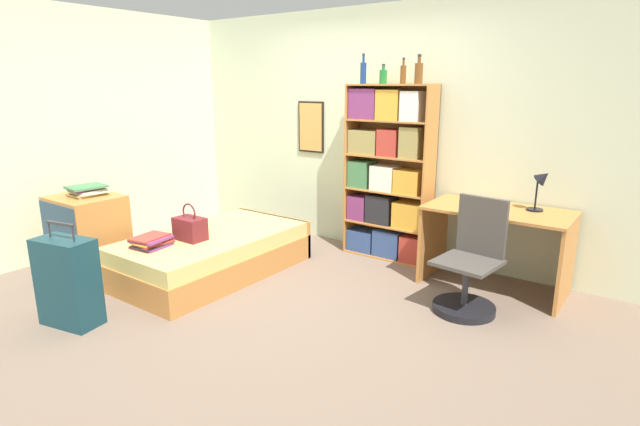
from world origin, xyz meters
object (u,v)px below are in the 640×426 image
book_stack_on_bed (152,241)px  bottle_green (363,72)px  bed (214,253)px  bottle_brown (383,76)px  magazine_pile_on_dresser (87,190)px  bottle_blue (419,73)px  dresser (88,234)px  suitcase (68,282)px  desk_lamp (542,183)px  bottle_clear (403,74)px  desk (496,233)px  handbag (190,228)px  bookcase (387,176)px  desk_chair (469,277)px

book_stack_on_bed → bottle_green: bottle_green is taller
bed → bottle_brown: size_ratio=9.50×
magazine_pile_on_dresser → bottle_blue: bottle_blue is taller
bed → bottle_green: bearing=58.8°
bed → book_stack_on_bed: size_ratio=5.21×
dresser → bottle_brown: size_ratio=3.98×
bed → bottle_blue: size_ratio=6.80×
suitcase → bottle_green: bearing=71.9°
desk_lamp → suitcase: bearing=-134.7°
bottle_clear → desk: bottle_clear is taller
handbag → desk_lamp: 3.14m
dresser → desk_lamp: 4.23m
desk_lamp → bottle_blue: bearing=178.7°
bed → bookcase: 1.93m
dresser → desk_chair: (3.32, 1.35, -0.09)m
bookcase → book_stack_on_bed: bearing=-121.9°
bed → desk: bearing=27.7°
bottle_clear → handbag: bearing=-127.4°
handbag → desk: (2.36, 1.48, 0.01)m
handbag → desk_lamp: bearing=31.1°
handbag → desk: 2.79m
desk → desk_chair: size_ratio=1.33×
handbag → desk_chair: bearing=21.1°
bottle_clear → desk_chair: (1.06, -0.77, -1.61)m
handbag → dresser: dresser is taller
book_stack_on_bed → desk_chair: 2.75m
dresser → magazine_pile_on_dresser: 0.43m
magazine_pile_on_dresser → bottle_blue: bearing=39.7°
desk_lamp → desk_chair: (-0.32, -0.70, -0.70)m
bottle_green → dresser: bearing=-131.4°
bookcase → desk_lamp: bearing=-2.3°
magazine_pile_on_dresser → desk: (3.35, 1.89, -0.30)m
bottle_clear → book_stack_on_bed: bearing=-124.6°
book_stack_on_bed → bookcase: size_ratio=0.19×
desk → bottle_blue: bearing=170.5°
bottle_brown → magazine_pile_on_dresser: bearing=-134.2°
bottle_brown → desk: 1.90m
handbag → magazine_pile_on_dresser: size_ratio=0.99×
bookcase → desk_chair: (1.19, -0.77, -0.59)m
bottle_brown → suitcase: bearing=-111.3°
bottle_clear → desk_lamp: bearing=-2.8°
book_stack_on_bed → bookcase: (1.25, 2.01, 0.42)m
book_stack_on_bed → desk_chair: (2.45, 1.25, -0.16)m
bookcase → desk_chair: bookcase is taller
dresser → bottle_green: bottle_green is taller
bottle_blue → desk_chair: 1.98m
bed → bottle_clear: bearing=48.4°
bed → suitcase: (-0.07, -1.40, 0.15)m
bottle_green → bottle_brown: bearing=17.7°
book_stack_on_bed → bottle_brown: bearing=60.4°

